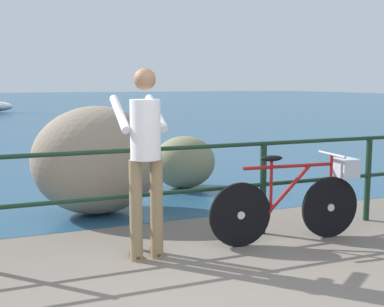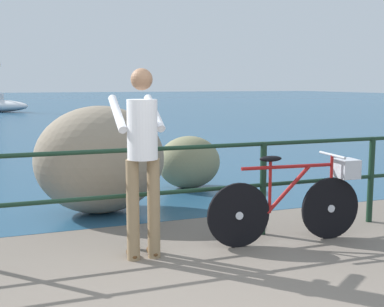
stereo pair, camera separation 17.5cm
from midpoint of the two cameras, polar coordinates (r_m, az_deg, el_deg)
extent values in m
cube|color=#6B6056|center=(22.92, -19.27, 3.18)|extent=(120.00, 120.00, 0.10)
cylinder|color=black|center=(5.08, -7.33, -5.13)|extent=(0.07, 0.07, 1.02)
cylinder|color=black|center=(5.62, 7.05, -3.86)|extent=(0.07, 0.07, 1.02)
cylinder|color=black|center=(6.44, 18.30, -2.69)|extent=(0.07, 0.07, 1.02)
cylinder|color=black|center=(4.99, -7.43, 0.36)|extent=(8.66, 0.04, 0.04)
cylinder|color=black|center=(5.07, -7.34, -4.69)|extent=(8.66, 0.04, 0.04)
cylinder|color=black|center=(5.19, 4.44, -6.85)|extent=(0.66, 0.09, 0.66)
cylinder|color=#B7BCC6|center=(5.19, 4.44, -6.85)|extent=(0.08, 0.06, 0.08)
cylinder|color=black|center=(5.66, 14.28, -5.83)|extent=(0.66, 0.09, 0.66)
cylinder|color=#B7BCC6|center=(5.66, 14.28, -5.83)|extent=(0.08, 0.06, 0.08)
cylinder|color=maroon|center=(5.31, 9.69, -1.41)|extent=(0.99, 0.11, 0.04)
cylinder|color=maroon|center=(5.36, 9.88, -3.88)|extent=(0.50, 0.08, 0.50)
cylinder|color=maroon|center=(5.26, 7.88, -3.72)|extent=(0.03, 0.03, 0.53)
ellipsoid|color=black|center=(5.21, 7.94, -0.54)|extent=(0.25, 0.12, 0.06)
cylinder|color=maroon|center=(5.60, 14.38, -2.99)|extent=(0.03, 0.03, 0.57)
cylinder|color=#B7BCC6|center=(5.55, 14.48, -0.10)|extent=(0.07, 0.48, 0.03)
cube|color=#B7BCC6|center=(5.67, 15.96, -1.52)|extent=(0.22, 0.25, 0.20)
cylinder|color=#8C7251|center=(4.78, -7.33, -6.37)|extent=(0.12, 0.12, 0.95)
ellipsoid|color=#513319|center=(4.96, -7.42, -11.08)|extent=(0.10, 0.26, 0.08)
cylinder|color=#8C7251|center=(4.83, -5.02, -6.18)|extent=(0.12, 0.12, 0.95)
ellipsoid|color=#513319|center=(5.01, -5.16, -10.85)|extent=(0.10, 0.26, 0.08)
cylinder|color=white|center=(4.68, -6.30, 2.66)|extent=(0.28, 0.28, 0.55)
sphere|color=#9E7051|center=(4.66, -6.39, 8.24)|extent=(0.20, 0.20, 0.20)
cylinder|color=white|center=(4.86, -9.12, 4.43)|extent=(0.09, 0.52, 0.34)
cylinder|color=white|center=(4.95, -5.04, 4.56)|extent=(0.09, 0.52, 0.34)
ellipsoid|color=gray|center=(6.55, -11.24, -0.73)|extent=(1.65, 1.23, 1.37)
ellipsoid|color=gray|center=(8.02, -1.50, -0.98)|extent=(1.00, 0.81, 0.83)
camera|label=1|loc=(0.09, -90.89, -0.12)|focal=47.75mm
camera|label=2|loc=(0.09, 89.11, 0.12)|focal=47.75mm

